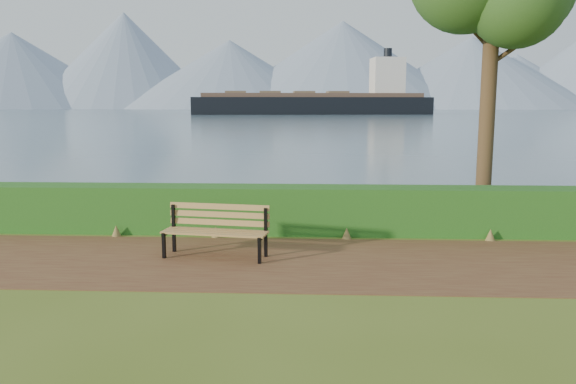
{
  "coord_description": "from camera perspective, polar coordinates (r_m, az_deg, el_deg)",
  "views": [
    {
      "loc": [
        0.94,
        -9.21,
        2.72
      ],
      "look_at": [
        0.44,
        1.2,
        1.1
      ],
      "focal_mm": 35.0,
      "sensor_mm": 36.0,
      "label": 1
    }
  ],
  "objects": [
    {
      "name": "ground",
      "position": [
        9.65,
        -2.96,
        -7.55
      ],
      "size": [
        140.0,
        140.0,
        0.0
      ],
      "primitive_type": "plane",
      "color": "#4E601B",
      "rests_on": "ground"
    },
    {
      "name": "path",
      "position": [
        9.94,
        -2.79,
        -7.03
      ],
      "size": [
        40.0,
        3.4,
        0.01
      ],
      "primitive_type": "cube",
      "color": "#562E1D",
      "rests_on": "ground"
    },
    {
      "name": "hedge",
      "position": [
        12.06,
        -1.75,
        -1.78
      ],
      "size": [
        32.0,
        0.85,
        1.0
      ],
      "primitive_type": "cube",
      "color": "#164C15",
      "rests_on": "ground"
    },
    {
      "name": "water",
      "position": [
        269.23,
        2.59,
        8.25
      ],
      "size": [
        700.0,
        510.0,
        0.0
      ],
      "primitive_type": "cube",
      "color": "#43596B",
      "rests_on": "ground"
    },
    {
      "name": "mountains",
      "position": [
        416.14,
        1.4,
        12.28
      ],
      "size": [
        585.0,
        190.0,
        70.0
      ],
      "color": "slate",
      "rests_on": "ground"
    },
    {
      "name": "bench",
      "position": [
        10.2,
        -7.27,
        -3.55
      ],
      "size": [
        1.94,
        0.83,
        0.94
      ],
      "rotation": [
        0.0,
        0.0,
        -0.15
      ],
      "color": "black",
      "rests_on": "ground"
    },
    {
      "name": "cargo_ship",
      "position": [
        162.93,
        3.3,
        8.95
      ],
      "size": [
        68.62,
        18.72,
        20.59
      ],
      "rotation": [
        0.0,
        0.0,
        0.12
      ],
      "color": "black",
      "rests_on": "ground"
    }
  ]
}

